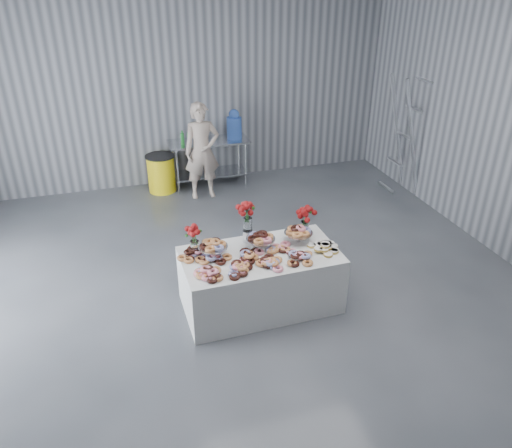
{
  "coord_description": "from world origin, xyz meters",
  "views": [
    {
      "loc": [
        -1.29,
        -4.73,
        3.9
      ],
      "look_at": [
        0.29,
        0.52,
        0.98
      ],
      "focal_mm": 35.0,
      "sensor_mm": 36.0,
      "label": 1
    }
  ],
  "objects_px": {
    "prep_table": "(209,155)",
    "person": "(202,151)",
    "stepladder": "(404,136)",
    "display_table": "(260,280)",
    "trash_barrel": "(161,173)",
    "water_jug": "(234,125)"
  },
  "relations": [
    {
      "from": "prep_table",
      "to": "person",
      "type": "relative_size",
      "value": 0.86
    },
    {
      "from": "prep_table",
      "to": "stepladder",
      "type": "relative_size",
      "value": 0.68
    },
    {
      "from": "display_table",
      "to": "trash_barrel",
      "type": "height_order",
      "value": "display_table"
    },
    {
      "from": "water_jug",
      "to": "trash_barrel",
      "type": "xyz_separation_m",
      "value": [
        -1.43,
        0.0,
        -0.8
      ]
    },
    {
      "from": "display_table",
      "to": "stepladder",
      "type": "height_order",
      "value": "stepladder"
    },
    {
      "from": "stepladder",
      "to": "prep_table",
      "type": "bearing_deg",
      "value": 158.04
    },
    {
      "from": "display_table",
      "to": "prep_table",
      "type": "relative_size",
      "value": 1.27
    },
    {
      "from": "prep_table",
      "to": "trash_barrel",
      "type": "xyz_separation_m",
      "value": [
        -0.93,
        -0.0,
        -0.27
      ]
    },
    {
      "from": "water_jug",
      "to": "stepladder",
      "type": "distance_m",
      "value": 3.11
    },
    {
      "from": "prep_table",
      "to": "trash_barrel",
      "type": "bearing_deg",
      "value": -180.0
    },
    {
      "from": "display_table",
      "to": "water_jug",
      "type": "height_order",
      "value": "water_jug"
    },
    {
      "from": "prep_table",
      "to": "trash_barrel",
      "type": "distance_m",
      "value": 0.96
    },
    {
      "from": "water_jug",
      "to": "person",
      "type": "distance_m",
      "value": 0.9
    },
    {
      "from": "display_table",
      "to": "water_jug",
      "type": "distance_m",
      "value": 4.06
    },
    {
      "from": "water_jug",
      "to": "person",
      "type": "bearing_deg",
      "value": -147.45
    },
    {
      "from": "display_table",
      "to": "prep_table",
      "type": "height_order",
      "value": "prep_table"
    },
    {
      "from": "display_table",
      "to": "stepladder",
      "type": "distance_m",
      "value": 4.42
    },
    {
      "from": "water_jug",
      "to": "person",
      "type": "xyz_separation_m",
      "value": [
        -0.72,
        -0.46,
        -0.28
      ]
    },
    {
      "from": "water_jug",
      "to": "stepladder",
      "type": "height_order",
      "value": "stepladder"
    },
    {
      "from": "display_table",
      "to": "trash_barrel",
      "type": "relative_size",
      "value": 2.7
    },
    {
      "from": "person",
      "to": "display_table",
      "type": "bearing_deg",
      "value": -89.62
    },
    {
      "from": "prep_table",
      "to": "person",
      "type": "xyz_separation_m",
      "value": [
        -0.22,
        -0.46,
        0.25
      ]
    }
  ]
}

